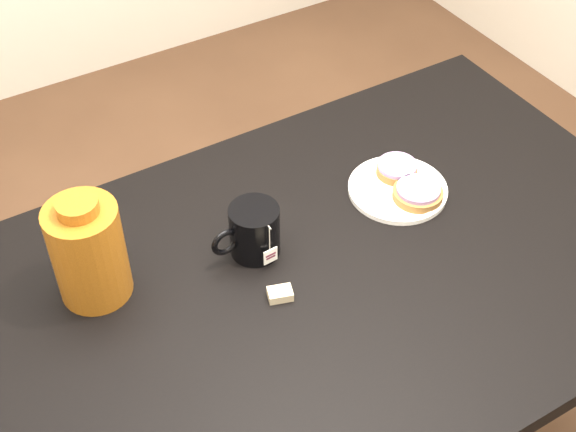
{
  "coord_description": "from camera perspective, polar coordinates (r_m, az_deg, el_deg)",
  "views": [
    {
      "loc": [
        -0.6,
        -0.85,
        1.88
      ],
      "look_at": [
        -0.03,
        0.11,
        0.81
      ],
      "focal_mm": 50.0,
      "sensor_mm": 36.0,
      "label": 1
    }
  ],
  "objects": [
    {
      "name": "mug",
      "position": [
        1.52,
        -2.47,
        -1.06
      ],
      "size": [
        0.15,
        0.11,
        0.11
      ],
      "rotation": [
        0.0,
        0.0,
        0.06
      ],
      "color": "black",
      "rests_on": "table"
    },
    {
      "name": "bagel_package",
      "position": [
        1.46,
        -14.02,
        -2.43
      ],
      "size": [
        0.14,
        0.14,
        0.22
      ],
      "rotation": [
        0.0,
        0.0,
        -0.09
      ],
      "color": "#6A360E",
      "rests_on": "table"
    },
    {
      "name": "plate",
      "position": [
        1.7,
        7.81,
        1.95
      ],
      "size": [
        0.21,
        0.21,
        0.02
      ],
      "color": "white",
      "rests_on": "table"
    },
    {
      "name": "bagel_front",
      "position": [
        1.67,
        9.22,
        1.65
      ],
      "size": [
        0.15,
        0.15,
        0.03
      ],
      "color": "brown",
      "rests_on": "plate"
    },
    {
      "name": "bagel_back",
      "position": [
        1.72,
        7.76,
        3.35
      ],
      "size": [
        0.12,
        0.12,
        0.03
      ],
      "color": "brown",
      "rests_on": "plate"
    },
    {
      "name": "teabag_pouch",
      "position": [
        1.48,
        -0.56,
        -5.56
      ],
      "size": [
        0.05,
        0.04,
        0.02
      ],
      "primitive_type": "cube",
      "rotation": [
        0.0,
        0.0,
        -0.32
      ],
      "color": "#C6B793",
      "rests_on": "table"
    },
    {
      "name": "table",
      "position": [
        1.6,
        2.88,
        -5.72
      ],
      "size": [
        1.4,
        0.9,
        0.75
      ],
      "color": "black",
      "rests_on": "ground_plane"
    }
  ]
}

